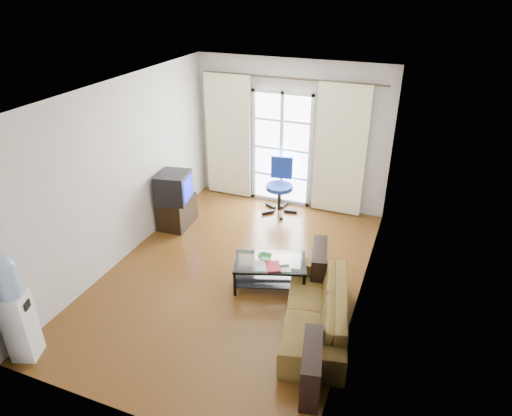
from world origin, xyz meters
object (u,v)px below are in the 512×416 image
at_px(water_cooler, 15,307).
at_px(crt_tv, 172,187).
at_px(coffee_table, 270,270).
at_px(tv_stand, 177,212).
at_px(sofa, 316,308).
at_px(task_chair, 279,196).

bearing_deg(water_cooler, crt_tv, 70.22).
height_order(coffee_table, water_cooler, water_cooler).
distance_m(tv_stand, water_cooler, 3.39).
xyz_separation_m(coffee_table, water_cooler, (-2.17, -2.29, 0.45)).
relative_size(coffee_table, water_cooler, 0.83).
bearing_deg(coffee_table, sofa, -35.57).
distance_m(sofa, coffee_table, 1.00).
relative_size(coffee_table, task_chair, 1.12).
xyz_separation_m(coffee_table, task_chair, (-0.61, 2.22, 0.04)).
bearing_deg(task_chair, water_cooler, -117.89).
bearing_deg(coffee_table, task_chair, 105.38).
height_order(tv_stand, task_chair, task_chair).
bearing_deg(task_chair, crt_tv, -149.65).
relative_size(coffee_table, crt_tv, 1.79).
height_order(sofa, coffee_table, sofa).
relative_size(sofa, crt_tv, 3.20).
xyz_separation_m(coffee_table, tv_stand, (-2.11, 1.07, -0.01)).
height_order(crt_tv, water_cooler, water_cooler).
height_order(sofa, water_cooler, water_cooler).
bearing_deg(sofa, coffee_table, -137.65).
relative_size(task_chair, water_cooler, 0.74).
distance_m(tv_stand, crt_tv, 0.51).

